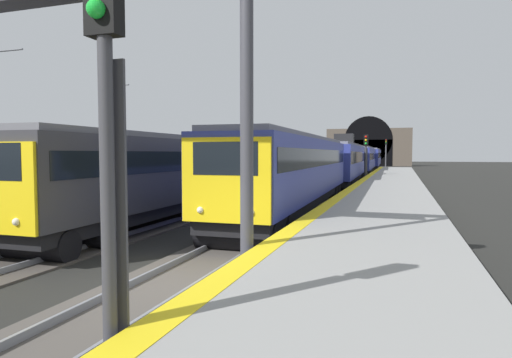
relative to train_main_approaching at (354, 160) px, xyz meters
The scene contains 13 objects.
ground_plane 41.03m from the train_main_approaching, behind, with size 320.00×320.00×0.00m, color black.
platform_right 41.22m from the train_main_approaching, behind, with size 112.00×4.26×1.07m, color gray.
platform_right_edge_strip 41.05m from the train_main_approaching, behind, with size 112.00×0.50×0.01m, color yellow.
track_main_line 41.03m from the train_main_approaching, behind, with size 160.00×2.84×0.21m.
track_adjacent_line 41.34m from the train_main_approaching, behind, with size 160.00×3.05×0.21m.
train_main_approaching is the anchor object (origin of this frame).
train_adjacent_platform 23.11m from the train_main_approaching, 167.35° to the left, with size 37.31×3.16×4.70m.
railway_signal_near 45.74m from the train_main_approaching, behind, with size 0.39×0.38×5.31m.
railway_signal_mid 9.36m from the train_main_approaching, 168.24° to the right, with size 0.39×0.38×4.69m.
railway_signal_far 45.35m from the train_main_approaching, ahead, with size 0.39×0.38×5.98m.
overhead_signal_gantry 41.26m from the train_main_approaching, behind, with size 0.70×9.05×7.53m.
tunnel_portal 58.51m from the train_main_approaching, ahead, with size 2.91×19.70×11.73m.
catenary_mast_near 30.54m from the train_main_approaching, 157.35° to the left, with size 0.22×2.08×7.51m.
Camera 1 is at (-8.73, -4.93, 3.02)m, focal length 30.78 mm.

